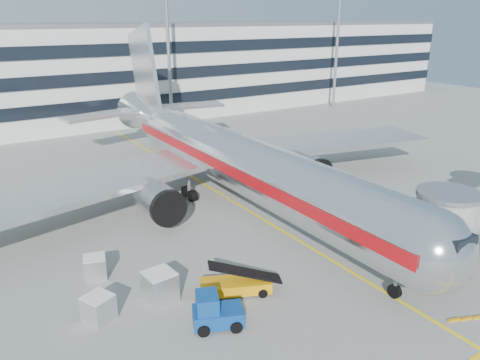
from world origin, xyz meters
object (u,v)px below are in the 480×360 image
baggage_tug (215,312)px  ramp_worker (168,281)px  main_jet (230,157)px  cargo_container_left (160,286)px  belt_loader (236,284)px  cargo_container_front (98,308)px  cargo_container_right (95,267)px

baggage_tug → ramp_worker: size_ratio=1.80×
main_jet → cargo_container_left: 17.58m
cargo_container_left → ramp_worker: bearing=26.0°
main_jet → ramp_worker: size_ratio=28.28×
belt_loader → baggage_tug: size_ratio=1.45×
cargo_container_front → ramp_worker: ramp_worker is taller
baggage_tug → belt_loader: bearing=38.4°
ramp_worker → cargo_container_front: bearing=160.8°
cargo_container_front → cargo_container_left: bearing=0.1°
main_jet → baggage_tug: 19.76m
cargo_container_front → cargo_container_right: bearing=75.8°
main_jet → belt_loader: (-8.12, -13.94, -3.60)m
belt_loader → baggage_tug: bearing=-141.6°
belt_loader → cargo_container_right: size_ratio=2.69×
cargo_container_right → baggage_tug: bearing=-65.3°
cargo_container_front → main_jet: bearing=36.4°
main_jet → baggage_tug: size_ratio=15.73×
baggage_tug → cargo_container_left: size_ratio=1.68×
main_jet → baggage_tug: (-10.90, -16.14, -3.31)m
cargo_container_left → cargo_container_right: cargo_container_left is taller
cargo_container_front → baggage_tug: bearing=-37.7°
cargo_container_left → ramp_worker: size_ratio=1.07×
baggage_tug → cargo_container_left: baggage_tug is taller
belt_loader → cargo_container_front: (-8.14, 1.94, 0.16)m
main_jet → cargo_container_front: 20.50m
belt_loader → ramp_worker: size_ratio=2.61×
cargo_container_left → belt_loader: bearing=-24.3°
main_jet → cargo_container_right: (-15.03, -7.16, -3.47)m
belt_loader → baggage_tug: (-2.79, -2.21, 0.29)m
ramp_worker → cargo_container_left: bearing=-177.7°
belt_loader → ramp_worker: 4.28m
cargo_container_left → main_jet: bearing=44.0°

